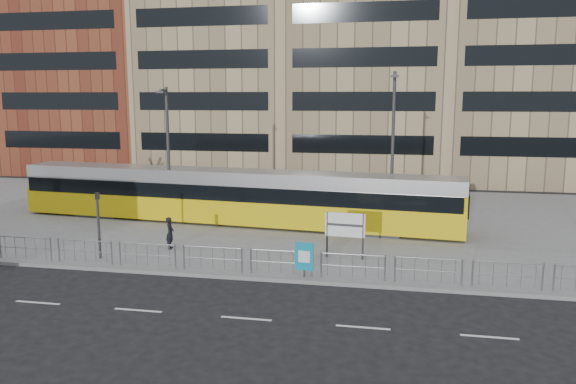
% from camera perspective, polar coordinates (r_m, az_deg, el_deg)
% --- Properties ---
extents(ground, '(120.00, 120.00, 0.00)m').
position_cam_1_polar(ground, '(24.00, -6.41, -8.75)').
color(ground, black).
rests_on(ground, ground).
extents(plaza, '(64.00, 24.00, 0.15)m').
position_cam_1_polar(plaza, '(35.21, -0.61, -2.63)').
color(plaza, slate).
rests_on(plaza, ground).
extents(kerb, '(64.00, 0.25, 0.17)m').
position_cam_1_polar(kerb, '(24.02, -6.38, -8.54)').
color(kerb, gray).
rests_on(kerb, ground).
extents(building_row, '(70.40, 18.40, 31.20)m').
position_cam_1_polar(building_row, '(56.50, 5.64, 15.01)').
color(building_row, brown).
rests_on(building_row, ground).
extents(pedestrian_barrier, '(32.07, 0.07, 1.10)m').
position_cam_1_polar(pedestrian_barrier, '(23.67, -1.44, -6.46)').
color(pedestrian_barrier, gray).
rests_on(pedestrian_barrier, plaza).
extents(road_markings, '(62.00, 0.12, 0.01)m').
position_cam_1_polar(road_markings, '(20.13, -7.08, -12.42)').
color(road_markings, white).
rests_on(road_markings, ground).
extents(tram, '(26.92, 5.02, 3.16)m').
position_cam_1_polar(tram, '(33.38, -5.89, -0.45)').
color(tram, '#DEBF0C').
rests_on(tram, plaza).
extents(station_sign, '(1.86, 0.26, 2.14)m').
position_cam_1_polar(station_sign, '(26.00, 5.81, -3.56)').
color(station_sign, '#2D2D30').
rests_on(station_sign, plaza).
extents(ad_panel, '(0.79, 0.16, 1.48)m').
position_cam_1_polar(ad_panel, '(23.33, 1.66, -6.62)').
color(ad_panel, '#2D2D30').
rests_on(ad_panel, plaza).
extents(pedestrian, '(0.51, 0.65, 1.59)m').
position_cam_1_polar(pedestrian, '(28.25, -11.89, -4.10)').
color(pedestrian, black).
rests_on(pedestrian, plaza).
extents(traffic_light_west, '(0.18, 0.21, 3.10)m').
position_cam_1_polar(traffic_light_west, '(27.19, -18.73, -2.38)').
color(traffic_light_west, '#2D2D30').
rests_on(traffic_light_west, plaza).
extents(lamp_post_west, '(0.45, 1.04, 7.98)m').
position_cam_1_polar(lamp_post_west, '(33.66, -12.11, 4.23)').
color(lamp_post_west, '#2D2D30').
rests_on(lamp_post_west, plaza).
extents(lamp_post_east, '(0.45, 1.04, 8.81)m').
position_cam_1_polar(lamp_post_east, '(32.31, 10.59, 4.82)').
color(lamp_post_east, '#2D2D30').
rests_on(lamp_post_east, plaza).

